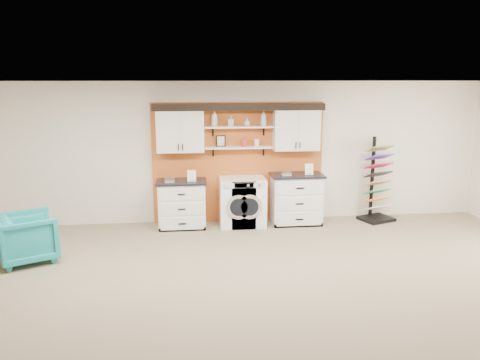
{
  "coord_description": "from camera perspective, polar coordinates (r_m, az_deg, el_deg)",
  "views": [
    {
      "loc": [
        -0.95,
        -5.2,
        2.85
      ],
      "look_at": [
        -0.14,
        2.3,
        1.21
      ],
      "focal_mm": 35.0,
      "sensor_mm": 36.0,
      "label": 1
    }
  ],
  "objects": [
    {
      "name": "washer",
      "position": [
        9.19,
        -0.38,
        -2.68
      ],
      "size": [
        0.68,
        0.71,
        0.95
      ],
      "color": "white",
      "rests_on": "floor"
    },
    {
      "name": "accent_panel",
      "position": [
        9.36,
        -0.23,
        2.14
      ],
      "size": [
        3.4,
        0.07,
        2.4
      ],
      "primitive_type": "cube",
      "color": "#BB5720",
      "rests_on": "wall_back"
    },
    {
      "name": "soap_bottle_d",
      "position": [
        9.14,
        2.88,
        7.57
      ],
      "size": [
        0.16,
        0.16,
        0.31
      ],
      "primitive_type": "imported",
      "rotation": [
        0.0,
        0.0,
        2.16
      ],
      "color": "silver",
      "rests_on": "shelf_upper"
    },
    {
      "name": "base_cabinet_left",
      "position": [
        9.16,
        -7.08,
        -2.9
      ],
      "size": [
        0.95,
        0.66,
        0.93
      ],
      "color": "white",
      "rests_on": "floor"
    },
    {
      "name": "soap_bottle_b",
      "position": [
        9.07,
        -1.13,
        7.2
      ],
      "size": [
        0.12,
        0.12,
        0.2
      ],
      "primitive_type": "imported",
      "rotation": [
        0.0,
        0.0,
        1.21
      ],
      "color": "silver",
      "rests_on": "shelf_upper"
    },
    {
      "name": "upper_cabinet_right",
      "position": [
        9.28,
        6.87,
        6.21
      ],
      "size": [
        0.9,
        0.35,
        0.84
      ],
      "color": "white",
      "rests_on": "wall_back"
    },
    {
      "name": "soap_bottle_c",
      "position": [
        9.1,
        0.86,
        7.06
      ],
      "size": [
        0.16,
        0.16,
        0.15
      ],
      "primitive_type": "imported",
      "rotation": [
        0.0,
        0.0,
        5.56
      ],
      "color": "silver",
      "rests_on": "shelf_upper"
    },
    {
      "name": "base_cabinet_right",
      "position": [
        9.38,
        6.87,
        -2.29
      ],
      "size": [
        1.03,
        0.66,
        1.01
      ],
      "color": "white",
      "rests_on": "floor"
    },
    {
      "name": "soap_bottle_a",
      "position": [
        9.04,
        -3.14,
        7.52
      ],
      "size": [
        0.17,
        0.17,
        0.31
      ],
      "primitive_type": "imported",
      "rotation": [
        0.0,
        0.0,
        -0.8
      ],
      "color": "silver",
      "rests_on": "shelf_upper"
    },
    {
      "name": "canister_red",
      "position": [
        9.14,
        0.5,
        4.6
      ],
      "size": [
        0.11,
        0.11,
        0.16
      ],
      "primitive_type": "cylinder",
      "color": "red",
      "rests_on": "shelf_lower"
    },
    {
      "name": "canister_cream",
      "position": [
        9.17,
        2.05,
        4.56
      ],
      "size": [
        0.1,
        0.1,
        0.14
      ],
      "primitive_type": "cylinder",
      "color": "silver",
      "rests_on": "shelf_lower"
    },
    {
      "name": "picture_frame",
      "position": [
        9.14,
        -2.35,
        4.78
      ],
      "size": [
        0.18,
        0.02,
        0.22
      ],
      "color": "black",
      "rests_on": "shelf_lower"
    },
    {
      "name": "dryer",
      "position": [
        9.21,
        0.92,
        -2.63
      ],
      "size": [
        0.68,
        0.71,
        0.95
      ],
      "color": "white",
      "rests_on": "floor"
    },
    {
      "name": "upper_cabinet_left",
      "position": [
        9.04,
        -7.3,
        6.04
      ],
      "size": [
        0.9,
        0.35,
        0.84
      ],
      "color": "white",
      "rests_on": "wall_back"
    },
    {
      "name": "shelf_upper",
      "position": [
        9.09,
        -0.13,
        6.49
      ],
      "size": [
        1.32,
        0.28,
        0.03
      ],
      "primitive_type": "cube",
      "color": "white",
      "rests_on": "wall_back"
    },
    {
      "name": "sample_rack",
      "position": [
        9.91,
        16.32,
        -1.7
      ],
      "size": [
        0.76,
        0.7,
        1.7
      ],
      "rotation": [
        0.0,
        0.0,
        0.35
      ],
      "color": "black",
      "rests_on": "floor"
    },
    {
      "name": "crown_molding",
      "position": [
        9.07,
        -0.14,
        9.0
      ],
      "size": [
        3.3,
        0.41,
        0.13
      ],
      "color": "black",
      "rests_on": "wall_back"
    },
    {
      "name": "floor",
      "position": [
        6.0,
        3.83,
        -16.08
      ],
      "size": [
        10.0,
        10.0,
        0.0
      ],
      "primitive_type": "plane",
      "color": "#816B57",
      "rests_on": "ground"
    },
    {
      "name": "armchair",
      "position": [
        8.17,
        -24.46,
        -6.42
      ],
      "size": [
        1.12,
        1.11,
        0.77
      ],
      "primitive_type": "imported",
      "rotation": [
        0.0,
        0.0,
        2.03
      ],
      "color": "teal",
      "rests_on": "floor"
    },
    {
      "name": "ceiling",
      "position": [
        5.28,
        4.27,
        11.72
      ],
      "size": [
        10.0,
        10.0,
        0.0
      ],
      "primitive_type": "plane",
      "rotation": [
        3.14,
        0.0,
        0.0
      ],
      "color": "white",
      "rests_on": "wall_back"
    },
    {
      "name": "shelf_lower",
      "position": [
        9.14,
        -0.13,
        4.0
      ],
      "size": [
        1.32,
        0.28,
        0.03
      ],
      "primitive_type": "cube",
      "color": "white",
      "rests_on": "wall_back"
    },
    {
      "name": "wall_back",
      "position": [
        9.36,
        -0.26,
        3.39
      ],
      "size": [
        10.0,
        0.0,
        10.0
      ],
      "primitive_type": "plane",
      "rotation": [
        1.57,
        0.0,
        0.0
      ],
      "color": "silver",
      "rests_on": "floor"
    }
  ]
}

